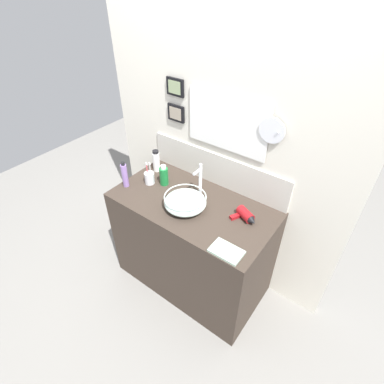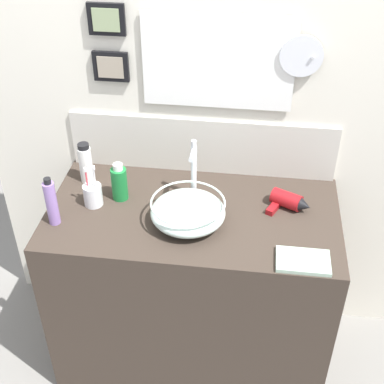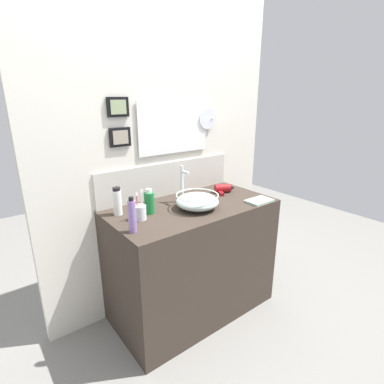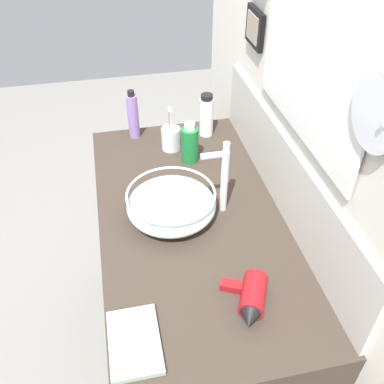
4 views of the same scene
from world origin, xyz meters
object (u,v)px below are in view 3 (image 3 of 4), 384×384
Objects in this scene: shampoo_bottle at (117,202)px; spray_bottle at (149,202)px; glass_bowl_sink at (197,201)px; faucet at (183,182)px; toothbrush_cup at (140,212)px; hand_towel at (259,201)px; soap_dispenser at (132,216)px; hair_drier at (224,189)px.

spray_bottle is (0.17, -0.11, -0.01)m from shampoo_bottle.
faucet is (0.00, 0.17, 0.10)m from glass_bowl_sink.
toothbrush_cup is (-0.40, -0.10, -0.10)m from faucet.
hand_towel is (0.44, -0.17, -0.05)m from glass_bowl_sink.
faucet is at bearing -7.42° from shampoo_bottle.
faucet is 0.48m from shampoo_bottle.
glass_bowl_sink is at bearing 7.34° from soap_dispenser.
spray_bottle is at bearing -31.56° from shampoo_bottle.
hand_towel is at bearing -21.28° from glass_bowl_sink.
soap_dispenser is (-0.05, -0.30, 0.01)m from shampoo_bottle.
spray_bottle is (0.10, 0.06, 0.03)m from toothbrush_cup.
faucet is 0.57m from soap_dispenser.
toothbrush_cup reaches higher than glass_bowl_sink.
glass_bowl_sink is at bearing 158.72° from hand_towel.
glass_bowl_sink is 0.19m from faucet.
toothbrush_cup is 0.91× the size of soap_dispenser.
shampoo_bottle is at bearing 81.39° from soap_dispenser.
spray_bottle reaches higher than glass_bowl_sink.
toothbrush_cup is at bearing -174.15° from hair_drier.
glass_bowl_sink is 1.51× the size of hand_towel.
spray_bottle is 0.86× the size of hand_towel.
toothbrush_cup is at bearing 48.12° from soap_dispenser.
soap_dispenser reaches higher than hair_drier.
hand_towel is at bearing -23.75° from shampoo_bottle.
hair_drier is 0.87m from shampoo_bottle.
faucet reaches higher than shampoo_bottle.
shampoo_bottle is at bearing 156.25° from hand_towel.
hand_towel is at bearing -15.80° from toothbrush_cup.
shampoo_bottle is (-0.47, 0.23, 0.04)m from glass_bowl_sink.
hand_towel is (0.96, -0.10, -0.09)m from soap_dispenser.
toothbrush_cup reaches higher than spray_bottle.
faucet is 1.28× the size of soap_dispenser.
toothbrush_cup is at bearing -165.57° from faucet.
soap_dispenser is (-0.52, -0.24, -0.05)m from faucet.
faucet is 1.61× the size of spray_bottle.
faucet is at bearing 142.29° from hand_towel.
faucet is 0.57m from hand_towel.
faucet is at bearing 24.44° from soap_dispenser.
hand_towel is at bearing -37.71° from faucet.
toothbrush_cup is at bearing -65.74° from shampoo_bottle.
hair_drier is at bearing 1.87° from spray_bottle.
spray_bottle is at bearing 30.60° from toothbrush_cup.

